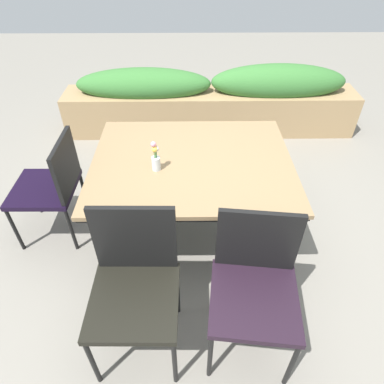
# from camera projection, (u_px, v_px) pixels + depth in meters

# --- Properties ---
(ground_plane) EXTENTS (12.00, 12.00, 0.00)m
(ground_plane) POSITION_uv_depth(u_px,v_px,m) (202.00, 235.00, 2.91)
(ground_plane) COLOR gray
(dining_table) EXTENTS (1.48, 1.19, 0.72)m
(dining_table) POSITION_uv_depth(u_px,v_px,m) (192.00, 166.00, 2.54)
(dining_table) COLOR #8C704C
(dining_table) RESTS_ON ground
(chair_end_left) EXTENTS (0.48, 0.48, 0.89)m
(chair_end_left) POSITION_uv_depth(u_px,v_px,m) (52.00, 183.00, 2.63)
(chair_end_left) COLOR black
(chair_end_left) RESTS_ON ground
(chair_near_left) EXTENTS (0.50, 0.50, 0.98)m
(chair_near_left) POSITION_uv_depth(u_px,v_px,m) (135.00, 280.00, 1.90)
(chair_near_left) COLOR black
(chair_near_left) RESTS_ON ground
(chair_near_right) EXTENTS (0.54, 0.54, 0.94)m
(chair_near_right) POSITION_uv_depth(u_px,v_px,m) (255.00, 281.00, 1.91)
(chair_near_right) COLOR black
(chair_near_right) RESTS_ON ground
(flower_vase) EXTENTS (0.06, 0.06, 0.24)m
(flower_vase) POSITION_uv_depth(u_px,v_px,m) (156.00, 157.00, 2.36)
(flower_vase) COLOR silver
(flower_vase) RESTS_ON dining_table
(planter_box) EXTENTS (3.44, 0.48, 0.81)m
(planter_box) POSITION_uv_depth(u_px,v_px,m) (212.00, 101.00, 4.03)
(planter_box) COLOR #9E7F56
(planter_box) RESTS_ON ground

